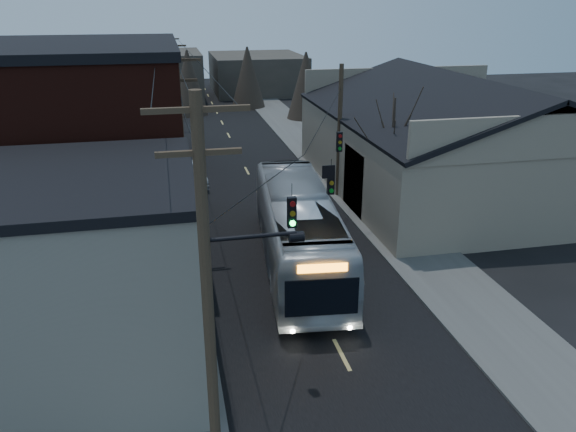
# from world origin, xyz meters

# --- Properties ---
(road_surface) EXTENTS (9.00, 110.00, 0.02)m
(road_surface) POSITION_xyz_m (0.00, 30.00, 0.01)
(road_surface) COLOR black
(road_surface) RESTS_ON ground
(sidewalk_left) EXTENTS (4.00, 110.00, 0.12)m
(sidewalk_left) POSITION_xyz_m (-6.50, 30.00, 0.06)
(sidewalk_left) COLOR #474744
(sidewalk_left) RESTS_ON ground
(sidewalk_right) EXTENTS (4.00, 110.00, 0.12)m
(sidewalk_right) POSITION_xyz_m (6.50, 30.00, 0.06)
(sidewalk_right) COLOR #474744
(sidewalk_right) RESTS_ON ground
(building_clapboard) EXTENTS (8.00, 8.00, 7.00)m
(building_clapboard) POSITION_xyz_m (-9.00, 9.00, 3.50)
(building_clapboard) COLOR slate
(building_clapboard) RESTS_ON ground
(building_brick) EXTENTS (10.00, 12.00, 10.00)m
(building_brick) POSITION_xyz_m (-10.00, 20.00, 5.00)
(building_brick) COLOR black
(building_brick) RESTS_ON ground
(building_left_far) EXTENTS (9.00, 14.00, 7.00)m
(building_left_far) POSITION_xyz_m (-9.50, 36.00, 3.50)
(building_left_far) COLOR #35302A
(building_left_far) RESTS_ON ground
(warehouse) EXTENTS (16.16, 20.60, 7.73)m
(warehouse) POSITION_xyz_m (13.00, 25.00, 2.70)
(warehouse) COLOR #7D705B
(warehouse) RESTS_ON ground
(building_far_left) EXTENTS (10.00, 12.00, 6.00)m
(building_far_left) POSITION_xyz_m (-6.00, 65.00, 3.00)
(building_far_left) COLOR #35302A
(building_far_left) RESTS_ON ground
(building_far_right) EXTENTS (12.00, 14.00, 5.00)m
(building_far_right) POSITION_xyz_m (7.00, 70.00, 2.50)
(building_far_right) COLOR #35302A
(building_far_right) RESTS_ON ground
(bare_tree) EXTENTS (0.40, 0.40, 7.20)m
(bare_tree) POSITION_xyz_m (6.50, 20.00, 3.60)
(bare_tree) COLOR black
(bare_tree) RESTS_ON ground
(utility_lines) EXTENTS (11.24, 45.28, 10.50)m
(utility_lines) POSITION_xyz_m (-3.11, 24.14, 4.95)
(utility_lines) COLOR #382B1E
(utility_lines) RESTS_ON ground
(bus) EXTENTS (4.54, 13.82, 3.78)m
(bus) POSITION_xyz_m (0.14, 15.59, 1.89)
(bus) COLOR #A9B0B5
(bus) RESTS_ON ground
(parked_car) EXTENTS (2.23, 4.81, 1.53)m
(parked_car) POSITION_xyz_m (-4.30, 29.51, 0.76)
(parked_car) COLOR #929499
(parked_car) RESTS_ON ground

